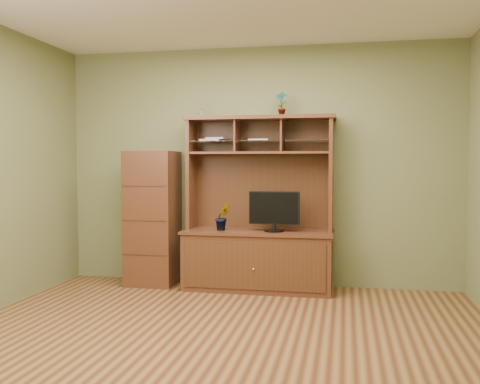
# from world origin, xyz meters

# --- Properties ---
(room) EXTENTS (4.54, 4.04, 2.74)m
(room) POSITION_xyz_m (0.00, 0.00, 1.35)
(room) COLOR #4E2916
(room) RESTS_ON ground
(media_hutch) EXTENTS (1.66, 0.61, 1.90)m
(media_hutch) POSITION_xyz_m (0.05, 1.73, 0.52)
(media_hutch) COLOR #421F12
(media_hutch) RESTS_ON room
(monitor) EXTENTS (0.55, 0.21, 0.43)m
(monitor) POSITION_xyz_m (0.23, 1.65, 0.88)
(monitor) COLOR black
(monitor) RESTS_ON media_hutch
(orchid_plant) EXTENTS (0.20, 0.18, 0.29)m
(orchid_plant) POSITION_xyz_m (-0.34, 1.65, 0.80)
(orchid_plant) COLOR #295A1F
(orchid_plant) RESTS_ON media_hutch
(top_plant) EXTENTS (0.16, 0.13, 0.27)m
(top_plant) POSITION_xyz_m (0.28, 1.80, 2.04)
(top_plant) COLOR #336824
(top_plant) RESTS_ON media_hutch
(reed_diffuser) EXTENTS (0.05, 0.05, 0.25)m
(reed_diffuser) POSITION_xyz_m (-0.61, 1.80, 2.00)
(reed_diffuser) COLOR silver
(reed_diffuser) RESTS_ON media_hutch
(magazines) EXTENTS (0.78, 0.19, 0.04)m
(magazines) POSITION_xyz_m (-0.31, 1.81, 1.65)
(magazines) COLOR #B8B7BD
(magazines) RESTS_ON media_hutch
(side_cabinet) EXTENTS (0.54, 0.49, 1.52)m
(side_cabinet) POSITION_xyz_m (-1.18, 1.74, 0.76)
(side_cabinet) COLOR #421F12
(side_cabinet) RESTS_ON room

